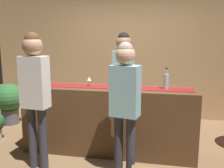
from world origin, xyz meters
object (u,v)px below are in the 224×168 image
at_px(customer_sipping, 125,96).
at_px(potted_plant_tall, 9,101).
at_px(wine_glass_near_customer, 43,78).
at_px(bartender, 123,73).
at_px(wine_glass_far_end, 140,80).
at_px(customer_browsing, 35,86).
at_px(wine_bottle_clear, 166,81).
at_px(wine_bottle_green, 128,80).
at_px(wine_glass_mid_counter, 89,79).

distance_m(customer_sipping, potted_plant_tall, 3.00).
bearing_deg(wine_glass_near_customer, bartender, 26.80).
xyz_separation_m(wine_glass_far_end, customer_browsing, (-1.26, -0.75, 0.01)).
height_order(wine_bottle_clear, customer_browsing, customer_browsing).
relative_size(bartender, customer_browsing, 1.01).
relative_size(wine_glass_far_end, customer_browsing, 0.08).
relative_size(wine_bottle_green, customer_browsing, 0.17).
xyz_separation_m(wine_bottle_clear, customer_browsing, (-1.63, -0.71, 0.01)).
bearing_deg(wine_glass_far_end, wine_glass_near_customer, -176.86).
xyz_separation_m(wine_glass_far_end, customer_sipping, (-0.11, -0.72, -0.07)).
bearing_deg(wine_bottle_clear, potted_plant_tall, 164.93).
xyz_separation_m(customer_browsing, potted_plant_tall, (-1.39, 1.52, -0.65)).
bearing_deg(wine_glass_far_end, potted_plant_tall, 163.81).
bearing_deg(potted_plant_tall, wine_glass_far_end, -16.19).
height_order(wine_bottle_clear, bartender, bartender).
bearing_deg(wine_glass_near_customer, customer_browsing, -71.65).
bearing_deg(customer_browsing, potted_plant_tall, 138.41).
xyz_separation_m(wine_glass_mid_counter, customer_sipping, (0.65, -0.69, -0.07)).
bearing_deg(customer_browsing, wine_glass_near_customer, 114.30).
distance_m(customer_browsing, potted_plant_tall, 2.16).
bearing_deg(bartender, wine_bottle_green, 109.83).
height_order(wine_bottle_clear, wine_glass_near_customer, wine_bottle_clear).
distance_m(wine_glass_mid_counter, customer_browsing, 0.88).
xyz_separation_m(wine_bottle_green, wine_bottle_clear, (0.54, -0.01, 0.00)).
height_order(wine_bottle_green, customer_browsing, customer_browsing).
height_order(wine_bottle_green, customer_sipping, customer_sipping).
xyz_separation_m(wine_glass_mid_counter, bartender, (0.44, 0.54, 0.03)).
relative_size(wine_bottle_clear, wine_glass_mid_counter, 2.10).
xyz_separation_m(wine_bottle_clear, bartender, (-0.69, 0.55, 0.02)).
xyz_separation_m(wine_glass_near_customer, customer_browsing, (0.22, -0.67, 0.01)).
xyz_separation_m(wine_bottle_green, wine_glass_mid_counter, (-0.60, 0.00, -0.01)).
bearing_deg(wine_bottle_green, customer_browsing, -146.86).
xyz_separation_m(wine_glass_near_customer, bartender, (1.16, 0.59, 0.03)).
relative_size(bartender, potted_plant_tall, 2.22).
distance_m(wine_bottle_clear, wine_glass_near_customer, 1.86).
bearing_deg(wine_glass_near_customer, potted_plant_tall, 143.97).
height_order(wine_glass_near_customer, customer_browsing, customer_browsing).
bearing_deg(wine_glass_mid_counter, customer_sipping, -46.91).
xyz_separation_m(bartender, customer_browsing, (-0.94, -1.26, -0.01)).
distance_m(wine_glass_near_customer, customer_sipping, 1.52).
height_order(customer_sipping, potted_plant_tall, customer_sipping).
bearing_deg(wine_glass_mid_counter, wine_bottle_green, -0.41).
bearing_deg(wine_bottle_green, bartender, 106.13).
bearing_deg(wine_bottle_clear, bartender, 141.42).
distance_m(bartender, customer_sipping, 1.25).
relative_size(wine_glass_near_customer, bartender, 0.08).
relative_size(wine_bottle_clear, customer_browsing, 0.17).
bearing_deg(customer_browsing, wine_bottle_clear, 29.34).
xyz_separation_m(wine_bottle_clear, wine_glass_far_end, (-0.38, 0.05, -0.01)).
xyz_separation_m(wine_bottle_green, customer_sipping, (0.05, -0.69, -0.08)).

